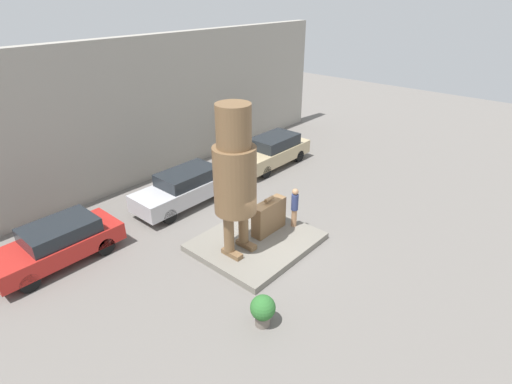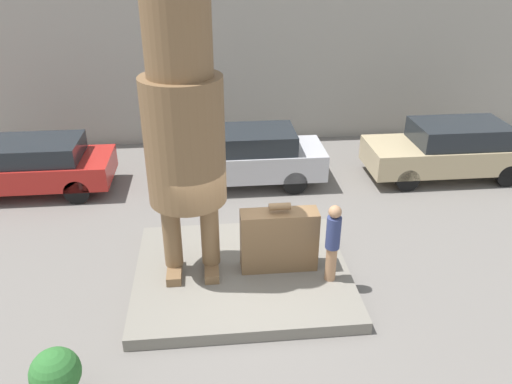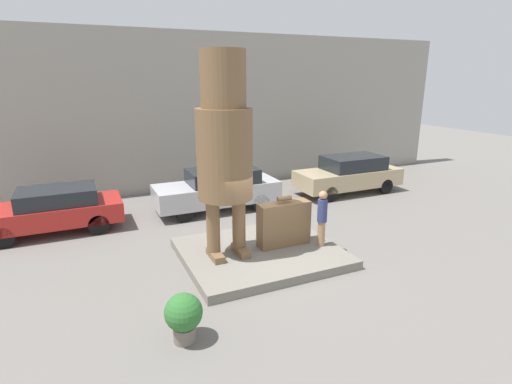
% 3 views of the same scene
% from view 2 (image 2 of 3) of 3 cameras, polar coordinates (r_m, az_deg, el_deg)
% --- Properties ---
extents(ground_plane, '(60.00, 60.00, 0.00)m').
position_cam_2_polar(ground_plane, '(10.47, -1.57, -9.88)').
color(ground_plane, slate).
extents(pedestal, '(4.33, 3.69, 0.25)m').
position_cam_2_polar(pedestal, '(10.39, -1.58, -9.34)').
color(pedestal, slate).
rests_on(pedestal, ground_plane).
extents(building_backdrop, '(28.00, 0.60, 6.86)m').
position_cam_2_polar(building_backdrop, '(16.81, -3.91, 17.20)').
color(building_backdrop, gray).
rests_on(building_backdrop, ground_plane).
extents(statue_figure, '(1.45, 1.45, 5.37)m').
position_cam_2_polar(statue_figure, '(8.92, -8.30, 7.81)').
color(statue_figure, brown).
rests_on(statue_figure, pedestal).
extents(giant_suitcase, '(1.54, 0.47, 1.48)m').
position_cam_2_polar(giant_suitcase, '(10.04, 2.64, -5.48)').
color(giant_suitcase, brown).
rests_on(giant_suitcase, pedestal).
extents(tourist, '(0.28, 0.28, 1.65)m').
position_cam_2_polar(tourist, '(9.65, 8.77, -5.47)').
color(tourist, '#A87A56').
rests_on(tourist, pedestal).
extents(parked_car_red, '(4.34, 1.80, 1.48)m').
position_cam_2_polar(parked_car_red, '(14.83, -24.23, 2.82)').
color(parked_car_red, '#B2231E').
rests_on(parked_car_red, ground_plane).
extents(parked_car_silver, '(4.73, 1.72, 1.60)m').
position_cam_2_polar(parked_car_silver, '(13.97, -1.69, 4.12)').
color(parked_car_silver, '#B7B7BC').
rests_on(parked_car_silver, ground_plane).
extents(parked_car_tan, '(4.70, 1.80, 1.63)m').
position_cam_2_polar(parked_car_tan, '(15.49, 21.36, 4.59)').
color(parked_car_tan, tan).
rests_on(parked_car_tan, ground_plane).
extents(planter_pot, '(0.74, 0.74, 1.01)m').
position_cam_2_polar(planter_pot, '(8.31, -21.87, -18.92)').
color(planter_pot, '#70665B').
rests_on(planter_pot, ground_plane).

